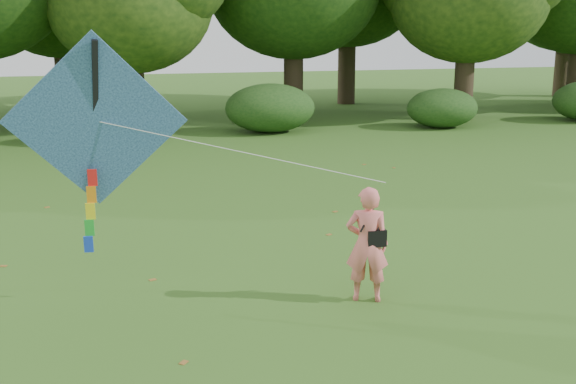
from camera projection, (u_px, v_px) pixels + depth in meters
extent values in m
plane|color=#265114|center=(342.00, 323.00, 10.41)|extent=(100.00, 100.00, 0.00)
imported|color=#EF7370|center=(367.00, 244.00, 11.07)|extent=(0.77, 0.64, 1.82)
cube|color=black|center=(375.00, 237.00, 11.04)|extent=(0.30, 0.20, 0.26)
cylinder|color=black|center=(369.00, 216.00, 10.92)|extent=(0.33, 0.14, 0.47)
cube|color=#23429B|center=(96.00, 121.00, 10.64)|extent=(2.69, 0.57, 2.65)
cube|color=black|center=(96.00, 121.00, 10.66)|extent=(0.21, 0.75, 2.38)
cylinder|color=white|center=(242.00, 152.00, 10.74)|extent=(4.19, 1.07, 0.95)
cube|color=red|center=(92.00, 178.00, 10.83)|extent=(0.14, 0.06, 0.26)
cube|color=orange|center=(91.00, 195.00, 10.88)|extent=(0.14, 0.06, 0.26)
cube|color=yellow|center=(90.00, 211.00, 10.94)|extent=(0.14, 0.06, 0.26)
cube|color=green|center=(90.00, 228.00, 10.99)|extent=(0.14, 0.06, 0.26)
cube|color=blue|center=(89.00, 244.00, 11.05)|extent=(0.14, 0.06, 0.26)
cylinder|color=#3A2D1E|center=(135.00, 89.00, 28.42)|extent=(0.80, 0.80, 3.15)
ellipsoid|color=#1E3F11|center=(130.00, 2.00, 27.64)|extent=(6.40, 6.40, 5.44)
cylinder|color=#3A2D1E|center=(293.00, 76.00, 31.91)|extent=(0.86, 0.86, 3.67)
cylinder|color=#3A2D1E|center=(464.00, 80.00, 31.25)|extent=(0.83, 0.83, 3.43)
cylinder|color=#3A2D1E|center=(64.00, 73.00, 34.74)|extent=(0.84, 0.84, 3.50)
cylinder|color=#3A2D1E|center=(347.00, 64.00, 37.06)|extent=(0.90, 0.90, 4.02)
cylinder|color=#3A2D1E|center=(562.00, 64.00, 40.68)|extent=(0.85, 0.85, 3.57)
ellipsoid|color=#264919|center=(82.00, 123.00, 25.41)|extent=(2.66, 2.09, 1.42)
ellipsoid|color=#264919|center=(270.00, 108.00, 27.78)|extent=(3.50, 2.75, 1.88)
ellipsoid|color=#264919|center=(442.00, 108.00, 29.01)|extent=(2.94, 2.31, 1.58)
cube|color=brown|center=(47.00, 207.00, 16.80)|extent=(0.14, 0.13, 0.01)
cube|color=brown|center=(153.00, 280.00, 12.12)|extent=(0.14, 0.12, 0.01)
cube|color=brown|center=(329.00, 235.00, 14.66)|extent=(0.14, 0.13, 0.01)
cube|color=brown|center=(335.00, 212.00, 16.41)|extent=(0.14, 0.13, 0.01)
cube|color=brown|center=(3.00, 266.00, 12.80)|extent=(0.14, 0.11, 0.01)
cube|color=brown|center=(394.00, 168.00, 21.26)|extent=(0.10, 0.13, 0.01)
cube|color=brown|center=(364.00, 164.00, 21.74)|extent=(0.14, 0.13, 0.01)
cube|color=brown|center=(184.00, 363.00, 9.20)|extent=(0.14, 0.14, 0.01)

